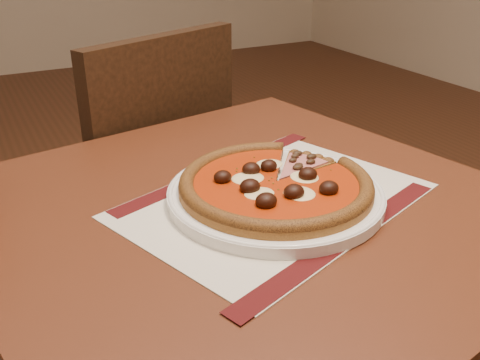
# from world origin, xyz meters

# --- Properties ---
(table) EXTENTS (0.93, 0.93, 0.75)m
(table) POSITION_xyz_m (-0.58, -1.18, 0.65)
(table) COLOR #5B2715
(table) RESTS_ON ground
(chair_far) EXTENTS (0.57, 0.57, 0.92)m
(chair_far) POSITION_xyz_m (-0.57, -0.59, 0.53)
(chair_far) COLOR black
(chair_far) RESTS_ON ground
(placemat) EXTENTS (0.54, 0.45, 0.00)m
(placemat) POSITION_xyz_m (-0.53, -1.20, 0.75)
(placemat) COLOR silver
(placemat) RESTS_ON table
(plate) EXTENTS (0.34, 0.34, 0.02)m
(plate) POSITION_xyz_m (-0.53, -1.20, 0.76)
(plate) COLOR white
(plate) RESTS_ON placemat
(pizza) EXTENTS (0.30, 0.30, 0.04)m
(pizza) POSITION_xyz_m (-0.54, -1.20, 0.78)
(pizza) COLOR #935F23
(pizza) RESTS_ON plate
(ham_slice) EXTENTS (0.13, 0.10, 0.02)m
(ham_slice) POSITION_xyz_m (-0.46, -1.15, 0.78)
(ham_slice) COLOR #935F23
(ham_slice) RESTS_ON plate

